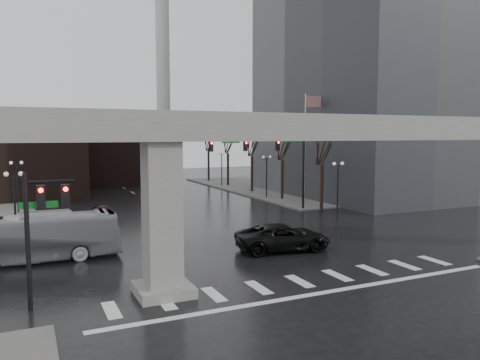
{
  "coord_description": "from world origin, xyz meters",
  "views": [
    {
      "loc": [
        -12.78,
        -21.25,
        7.63
      ],
      "look_at": [
        0.67,
        7.85,
        4.5
      ],
      "focal_mm": 35.0,
      "sensor_mm": 36.0,
      "label": 1
    }
  ],
  "objects_px": {
    "far_car": "(103,213)",
    "city_bus": "(29,238)",
    "signal_mast_arm": "(270,153)",
    "pickup_truck": "(283,237)"
  },
  "relations": [
    {
      "from": "far_car",
      "to": "city_bus",
      "type": "bearing_deg",
      "value": -116.32
    },
    {
      "from": "city_bus",
      "to": "far_car",
      "type": "distance_m",
      "value": 13.13
    },
    {
      "from": "signal_mast_arm",
      "to": "pickup_truck",
      "type": "xyz_separation_m",
      "value": [
        -6.47,
        -13.73,
        -4.96
      ]
    },
    {
      "from": "far_car",
      "to": "signal_mast_arm",
      "type": "bearing_deg",
      "value": -5.6
    },
    {
      "from": "signal_mast_arm",
      "to": "pickup_truck",
      "type": "height_order",
      "value": "signal_mast_arm"
    },
    {
      "from": "city_bus",
      "to": "pickup_truck",
      "type": "bearing_deg",
      "value": -102.64
    },
    {
      "from": "city_bus",
      "to": "far_car",
      "type": "bearing_deg",
      "value": -25.58
    },
    {
      "from": "city_bus",
      "to": "far_car",
      "type": "relative_size",
      "value": 2.43
    },
    {
      "from": "city_bus",
      "to": "far_car",
      "type": "height_order",
      "value": "city_bus"
    },
    {
      "from": "signal_mast_arm",
      "to": "far_car",
      "type": "relative_size",
      "value": 2.79
    }
  ]
}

